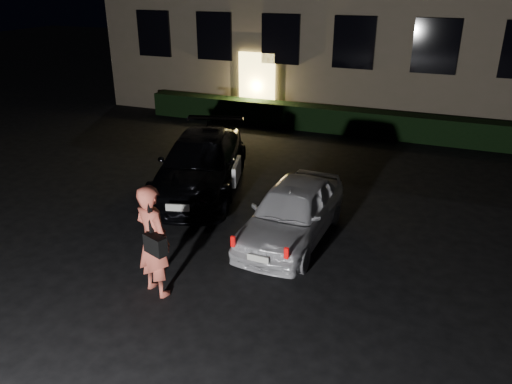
% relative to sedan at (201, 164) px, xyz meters
% --- Properties ---
extents(ground, '(80.00, 80.00, 0.00)m').
position_rel_sedan_xyz_m(ground, '(2.31, -4.16, -0.69)').
color(ground, black).
rests_on(ground, ground).
extents(hedge, '(15.00, 0.70, 0.85)m').
position_rel_sedan_xyz_m(hedge, '(2.31, 6.34, -0.26)').
color(hedge, black).
rests_on(hedge, ground).
extents(sedan, '(3.16, 5.07, 1.37)m').
position_rel_sedan_xyz_m(sedan, '(0.00, 0.00, 0.00)').
color(sedan, black).
rests_on(sedan, ground).
extents(hatch, '(1.57, 3.64, 1.22)m').
position_rel_sedan_xyz_m(hatch, '(2.97, -1.66, -0.07)').
color(hatch, silver).
rests_on(hatch, ground).
extents(man, '(0.85, 0.72, 1.99)m').
position_rel_sedan_xyz_m(man, '(1.41, -4.36, 0.31)').
color(man, '#E0614C').
rests_on(man, ground).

